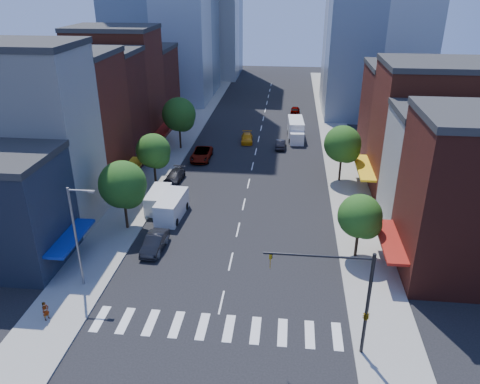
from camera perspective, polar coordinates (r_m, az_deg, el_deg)
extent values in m
plane|color=black|center=(38.84, -2.27, -13.29)|extent=(220.00, 220.00, 0.00)
cube|color=gray|center=(76.14, -7.30, 6.32)|extent=(5.00, 120.00, 0.15)
cube|color=gray|center=(74.55, 11.85, 5.59)|extent=(5.00, 120.00, 0.15)
cube|color=silver|center=(36.55, -2.98, -16.16)|extent=(19.00, 3.00, 0.01)
cube|color=silver|center=(51.67, -24.21, 5.77)|extent=(12.00, 8.00, 18.00)
cube|color=maroon|center=(59.08, -20.15, 7.62)|extent=(12.00, 9.00, 16.00)
cube|color=#4F1B13|center=(66.64, -17.03, 9.44)|extent=(12.00, 8.00, 15.00)
cube|color=maroon|center=(74.08, -14.66, 11.98)|extent=(12.00, 9.00, 17.00)
cube|color=#4F1B13|center=(83.24, -12.28, 12.15)|extent=(12.00, 10.00, 13.00)
cube|color=silver|center=(51.27, 24.19, 2.04)|extent=(12.00, 8.00, 12.00)
cube|color=maroon|center=(58.92, 22.05, 6.77)|extent=(12.00, 10.00, 15.00)
cube|color=#4F1B13|center=(68.48, 19.90, 8.57)|extent=(12.00, 10.00, 13.00)
cylinder|color=black|center=(32.94, 15.28, -13.18)|extent=(0.24, 0.24, 8.00)
cylinder|color=black|center=(30.46, 9.48, -7.70)|extent=(7.00, 0.16, 0.16)
imported|color=gold|center=(30.71, 3.76, -8.41)|extent=(0.22, 0.18, 1.10)
imported|color=gold|center=(33.43, 15.12, -14.26)|extent=(0.48, 2.24, 0.90)
cylinder|color=slate|center=(40.35, -19.37, -5.33)|extent=(0.20, 0.20, 9.00)
cylinder|color=slate|center=(38.05, -18.91, 0.17)|extent=(2.00, 0.14, 0.14)
cube|color=slate|center=(37.70, -17.65, 0.04)|extent=(0.50, 0.25, 0.18)
cylinder|color=black|center=(49.39, -13.77, -2.21)|extent=(0.28, 0.28, 3.92)
sphere|color=#184112|center=(48.17, -14.12, 0.91)|extent=(4.80, 4.80, 4.80)
sphere|color=#184112|center=(47.99, -13.47, -0.03)|extent=(3.36, 3.36, 3.36)
cylinder|color=black|center=(58.94, -10.33, 2.49)|extent=(0.28, 0.28, 3.64)
sphere|color=#184112|center=(57.97, -10.54, 4.98)|extent=(4.20, 4.20, 4.20)
sphere|color=#184112|center=(57.76, -10.00, 4.26)|extent=(2.94, 2.94, 2.94)
cylinder|color=black|center=(71.55, -7.32, 6.94)|extent=(0.28, 0.28, 4.20)
sphere|color=#184112|center=(70.65, -7.46, 9.37)|extent=(5.00, 5.00, 5.00)
sphere|color=#184112|center=(70.44, -7.00, 8.72)|extent=(3.50, 3.50, 3.50)
cylinder|color=black|center=(44.65, 14.06, -5.72)|extent=(0.28, 0.28, 3.36)
sphere|color=#184112|center=(43.46, 14.40, -2.85)|extent=(4.00, 4.00, 4.00)
sphere|color=#184112|center=(43.57, 15.15, -3.76)|extent=(2.80, 2.80, 2.80)
cylinder|color=black|center=(60.67, 12.14, 3.13)|extent=(0.28, 0.28, 3.92)
sphere|color=#184112|center=(59.67, 12.39, 5.75)|extent=(4.60, 4.60, 4.60)
sphere|color=#184112|center=(59.69, 12.93, 4.99)|extent=(3.22, 3.22, 3.22)
imported|color=#AAAAAF|center=(45.74, -10.35, -6.12)|extent=(1.95, 4.48, 1.51)
imported|color=black|center=(45.72, -10.36, -6.10)|extent=(1.82, 4.78, 1.55)
imported|color=#999999|center=(67.40, -4.71, 4.62)|extent=(2.69, 5.75, 1.59)
imported|color=black|center=(60.38, -8.00, 1.88)|extent=(2.26, 4.82, 1.36)
cube|color=silver|center=(51.35, -8.32, -1.77)|extent=(2.66, 5.86, 2.40)
cube|color=black|center=(49.36, -9.11, -2.53)|extent=(2.19, 1.28, 1.03)
cylinder|color=black|center=(50.40, -10.05, -3.46)|extent=(0.34, 0.89, 0.87)
cylinder|color=black|center=(49.78, -7.81, -3.68)|extent=(0.34, 0.89, 0.87)
cylinder|color=black|center=(53.66, -8.69, -1.54)|extent=(0.34, 0.89, 0.87)
cylinder|color=black|center=(53.07, -6.58, -1.71)|extent=(0.34, 0.89, 0.87)
cube|color=silver|center=(53.56, -9.91, -0.90)|extent=(2.06, 5.05, 2.11)
cube|color=black|center=(51.78, -10.47, -1.51)|extent=(1.87, 1.02, 0.91)
cylinder|color=black|center=(52.65, -11.27, -2.34)|extent=(0.26, 0.77, 0.77)
cylinder|color=black|center=(52.17, -9.36, -2.45)|extent=(0.26, 0.77, 0.77)
cylinder|color=black|center=(55.58, -10.31, -0.75)|extent=(0.26, 0.77, 0.77)
cylinder|color=black|center=(55.13, -8.49, -0.83)|extent=(0.26, 0.77, 0.77)
imported|color=orange|center=(74.57, 0.85, 6.59)|extent=(2.16, 4.57, 1.29)
imported|color=black|center=(72.09, 4.97, 5.86)|extent=(1.52, 4.07, 1.33)
imported|color=#999999|center=(91.52, 6.75, 9.91)|extent=(1.83, 4.16, 1.39)
cube|color=white|center=(76.85, 6.79, 7.67)|extent=(2.68, 6.37, 3.07)
cube|color=white|center=(73.53, 6.95, 6.48)|extent=(2.21, 1.85, 1.92)
cylinder|color=black|center=(74.38, 6.07, 6.23)|extent=(0.34, 0.88, 0.86)
cylinder|color=black|center=(74.54, 7.70, 6.18)|extent=(0.34, 0.88, 0.86)
cylinder|color=black|center=(78.48, 5.91, 7.23)|extent=(0.34, 0.88, 0.86)
cylinder|color=black|center=(78.63, 7.46, 7.19)|extent=(0.34, 0.88, 0.86)
imported|color=#999999|center=(39.36, -22.61, -13.23)|extent=(0.57, 0.67, 1.56)
imported|color=#999999|center=(55.64, -14.34, -0.30)|extent=(0.84, 1.00, 1.85)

